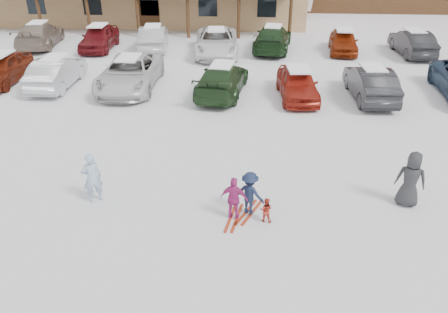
# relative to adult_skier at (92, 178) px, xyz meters

# --- Properties ---
(ground) EXTENTS (160.00, 160.00, 0.00)m
(ground) POSITION_rel_adult_skier_xyz_m (3.48, 0.17, -0.79)
(ground) COLOR white
(ground) RESTS_ON ground
(adult_skier) EXTENTS (0.69, 0.62, 1.57)m
(adult_skier) POSITION_rel_adult_skier_xyz_m (0.00, 0.00, 0.00)
(adult_skier) COLOR #95B0CB
(adult_skier) RESTS_ON ground
(toddler_red) EXTENTS (0.41, 0.34, 0.75)m
(toddler_red) POSITION_rel_adult_skier_xyz_m (5.06, -0.69, -0.41)
(toddler_red) COLOR #B12E20
(toddler_red) RESTS_ON ground
(child_navy) EXTENTS (0.98, 0.80, 1.32)m
(child_navy) POSITION_rel_adult_skier_xyz_m (4.61, -0.33, -0.13)
(child_navy) COLOR #15203B
(child_navy) RESTS_ON ground
(skis_child_navy) EXTENTS (0.76, 1.36, 0.03)m
(skis_child_navy) POSITION_rel_adult_skier_xyz_m (4.61, -0.33, -0.77)
(skis_child_navy) COLOR #9D3016
(skis_child_navy) RESTS_ON ground
(child_magenta) EXTENTS (0.81, 0.45, 1.31)m
(child_magenta) POSITION_rel_adult_skier_xyz_m (4.18, -0.62, -0.13)
(child_magenta) COLOR #B22877
(child_magenta) RESTS_ON ground
(skis_child_magenta) EXTENTS (0.44, 1.41, 0.03)m
(skis_child_magenta) POSITION_rel_adult_skier_xyz_m (4.18, -0.62, -0.77)
(skis_child_magenta) COLOR #9D3016
(skis_child_magenta) RESTS_ON ground
(bystander_dark) EXTENTS (0.96, 0.78, 1.71)m
(bystander_dark) POSITION_rel_adult_skier_xyz_m (9.21, 0.43, 0.07)
(bystander_dark) COLOR #28282A
(bystander_dark) RESTS_ON ground
(parked_car_0) EXTENTS (1.89, 4.45, 1.50)m
(parked_car_0) POSITION_rel_adult_skier_xyz_m (-8.24, 10.38, -0.04)
(parked_car_0) COLOR #651D0C
(parked_car_0) RESTS_ON ground
(parked_car_1) EXTENTS (1.65, 4.55, 1.49)m
(parked_car_1) POSITION_rel_adult_skier_xyz_m (-5.20, 9.95, -0.04)
(parked_car_1) COLOR #ABACB0
(parked_car_1) RESTS_ON ground
(parked_car_2) EXTENTS (2.72, 5.70, 1.57)m
(parked_car_2) POSITION_rel_adult_skier_xyz_m (-1.48, 9.96, -0.00)
(parked_car_2) COLOR silver
(parked_car_2) RESTS_ON ground
(parked_car_3) EXTENTS (2.63, 5.19, 1.44)m
(parked_car_3) POSITION_rel_adult_skier_xyz_m (3.13, 9.46, -0.06)
(parked_car_3) COLOR #20391C
(parked_car_3) RESTS_ON ground
(parked_car_4) EXTENTS (1.99, 4.30, 1.43)m
(parked_car_4) POSITION_rel_adult_skier_xyz_m (6.69, 9.15, -0.07)
(parked_car_4) COLOR maroon
(parked_car_4) RESTS_ON ground
(parked_car_5) EXTENTS (1.76, 4.64, 1.51)m
(parked_car_5) POSITION_rel_adult_skier_xyz_m (10.08, 9.31, -0.03)
(parked_car_5) COLOR black
(parked_car_5) RESTS_ON ground
(parked_car_7) EXTENTS (2.98, 5.64, 1.56)m
(parked_car_7) POSITION_rel_adult_skier_xyz_m (-9.64, 17.83, -0.01)
(parked_car_7) COLOR gray
(parked_car_7) RESTS_ON ground
(parked_car_8) EXTENTS (2.00, 4.62, 1.55)m
(parked_car_8) POSITION_rel_adult_skier_xyz_m (-5.44, 17.34, -0.01)
(parked_car_8) COLOR maroon
(parked_car_8) RESTS_ON ground
(parked_car_9) EXTENTS (2.21, 4.81, 1.53)m
(parked_car_9) POSITION_rel_adult_skier_xyz_m (-1.89, 17.45, -0.02)
(parked_car_9) COLOR #9F9EA3
(parked_car_9) RESTS_ON ground
(parked_car_10) EXTENTS (3.00, 5.83, 1.57)m
(parked_car_10) POSITION_rel_adult_skier_xyz_m (2.27, 16.55, 0.00)
(parked_car_10) COLOR white
(parked_car_10) RESTS_ON ground
(parked_car_11) EXTENTS (2.82, 5.56, 1.55)m
(parked_car_11) POSITION_rel_adult_skier_xyz_m (5.80, 17.82, -0.01)
(parked_car_11) COLOR #173117
(parked_car_11) RESTS_ON ground
(parked_car_12) EXTENTS (2.12, 4.34, 1.42)m
(parked_car_12) POSITION_rel_adult_skier_xyz_m (10.26, 17.63, -0.07)
(parked_car_12) COLOR maroon
(parked_car_12) RESTS_ON ground
(parked_car_13) EXTENTS (1.81, 4.66, 1.51)m
(parked_car_13) POSITION_rel_adult_skier_xyz_m (14.43, 17.31, -0.03)
(parked_car_13) COLOR black
(parked_car_13) RESTS_ON ground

